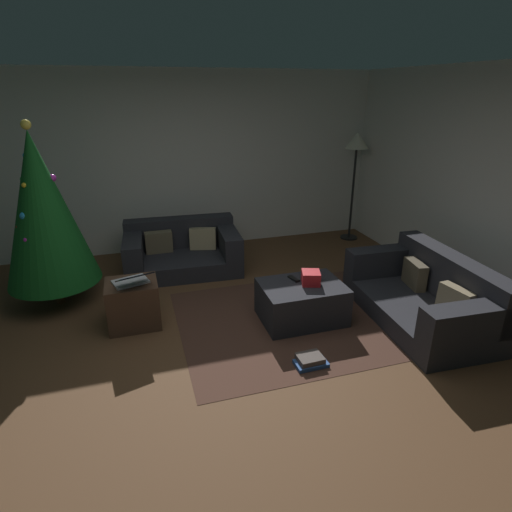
{
  "coord_description": "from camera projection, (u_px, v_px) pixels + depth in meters",
  "views": [
    {
      "loc": [
        -0.66,
        -3.15,
        2.33
      ],
      "look_at": [
        0.48,
        0.58,
        0.75
      ],
      "focal_mm": 29.11,
      "sensor_mm": 36.0,
      "label": 1
    }
  ],
  "objects": [
    {
      "name": "laptop",
      "position": [
        132.0,
        280.0,
        4.16
      ],
      "size": [
        0.43,
        0.48,
        0.18
      ],
      "color": "silver",
      "rests_on": "side_table"
    },
    {
      "name": "corner_lamp",
      "position": [
        356.0,
        149.0,
        6.41
      ],
      "size": [
        0.36,
        0.36,
        1.71
      ],
      "color": "black",
      "rests_on": "ground_plane"
    },
    {
      "name": "book_stack",
      "position": [
        310.0,
        361.0,
        3.75
      ],
      "size": [
        0.3,
        0.2,
        0.09
      ],
      "color": "#2D5193",
      "rests_on": "ground_plane"
    },
    {
      "name": "tv_remote",
      "position": [
        294.0,
        279.0,
        4.47
      ],
      "size": [
        0.09,
        0.17,
        0.02
      ],
      "primitive_type": "cube",
      "rotation": [
        0.0,
        0.0,
        0.25
      ],
      "color": "black",
      "rests_on": "ottoman"
    },
    {
      "name": "ottoman",
      "position": [
        302.0,
        302.0,
        4.43
      ],
      "size": [
        0.87,
        0.64,
        0.41
      ],
      "primitive_type": "cube",
      "color": "#26262B",
      "rests_on": "ground_plane"
    },
    {
      "name": "couch_right",
      "position": [
        428.0,
        296.0,
        4.43
      ],
      "size": [
        1.03,
        1.76,
        0.7
      ],
      "rotation": [
        0.0,
        0.0,
        1.52
      ],
      "color": "#26262B",
      "rests_on": "ground_plane"
    },
    {
      "name": "area_rug",
      "position": [
        301.0,
        319.0,
        4.51
      ],
      "size": [
        2.6,
        2.0,
        0.01
      ],
      "primitive_type": "cube",
      "color": "#472C21",
      "rests_on": "ground_plane"
    },
    {
      "name": "rear_partition",
      "position": [
        175.0,
        163.0,
        6.14
      ],
      "size": [
        6.4,
        0.12,
        2.6
      ],
      "primitive_type": "cube",
      "color": "silver",
      "rests_on": "ground_plane"
    },
    {
      "name": "christmas_tree",
      "position": [
        43.0,
        210.0,
        4.46
      ],
      "size": [
        1.0,
        1.0,
        2.04
      ],
      "color": "brown",
      "rests_on": "ground_plane"
    },
    {
      "name": "couch_left",
      "position": [
        182.0,
        250.0,
        5.71
      ],
      "size": [
        1.55,
        1.03,
        0.65
      ],
      "rotation": [
        0.0,
        0.0,
        3.09
      ],
      "color": "#26262B",
      "rests_on": "ground_plane"
    },
    {
      "name": "gift_box",
      "position": [
        311.0,
        278.0,
        4.35
      ],
      "size": [
        0.24,
        0.24,
        0.14
      ],
      "primitive_type": "cube",
      "rotation": [
        0.0,
        0.0,
        -0.31
      ],
      "color": "red",
      "rests_on": "ottoman"
    },
    {
      "name": "side_table",
      "position": [
        133.0,
        304.0,
        4.32
      ],
      "size": [
        0.52,
        0.44,
        0.49
      ],
      "primitive_type": "cube",
      "color": "#4C3323",
      "rests_on": "ground_plane"
    },
    {
      "name": "ground_plane",
      "position": [
        225.0,
        359.0,
        3.84
      ],
      "size": [
        6.4,
        6.4,
        0.0
      ],
      "primitive_type": "plane",
      "color": "brown"
    }
  ]
}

